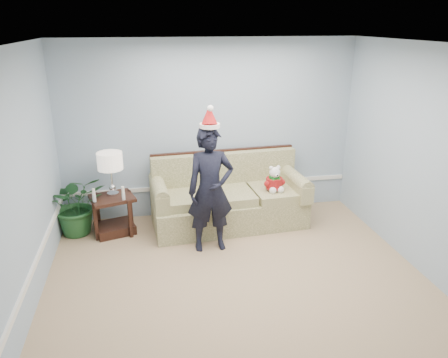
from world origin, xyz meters
TOP-DOWN VIEW (x-y plane):
  - room_shell at (0.00, 0.00)m, footprint 4.54×5.04m
  - wainscot_trim at (-1.18, 1.18)m, footprint 4.49×4.99m
  - sofa at (0.19, 2.03)m, footprint 2.30×1.10m
  - side_table at (-1.49, 1.99)m, footprint 0.70×0.64m
  - table_lamp at (-1.48, 2.07)m, footprint 0.35×0.35m
  - candle_pair at (-1.52, 1.85)m, footprint 0.44×0.05m
  - houseplant at (-2.00, 2.09)m, footprint 0.93×0.84m
  - man at (-0.18, 1.30)m, footprint 0.63×0.43m
  - santa_hat at (-0.18, 1.31)m, footprint 0.29×0.32m
  - teddy_bear at (0.85, 1.82)m, footprint 0.27×0.29m

SIDE VIEW (x-z plane):
  - side_table at x=-1.49m, z-range -0.06..0.50m
  - sofa at x=0.19m, z-range -0.15..0.90m
  - houseplant at x=-2.00m, z-range 0.00..0.90m
  - wainscot_trim at x=-1.18m, z-range 0.42..0.48m
  - candle_pair at x=-1.52m, z-range 0.56..0.75m
  - teddy_bear at x=0.85m, z-range 0.50..0.89m
  - man at x=-0.18m, z-range 0.00..1.68m
  - table_lamp at x=-1.48m, z-range 0.73..1.36m
  - room_shell at x=0.00m, z-range -0.02..2.72m
  - santa_hat at x=-0.18m, z-range 1.65..1.95m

